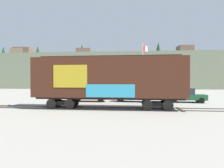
% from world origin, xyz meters
% --- Properties ---
extents(ground_plane, '(260.00, 260.00, 0.00)m').
position_xyz_m(ground_plane, '(0.00, 0.00, 0.00)').
color(ground_plane, gray).
extents(track, '(60.02, 3.08, 0.08)m').
position_xyz_m(track, '(0.44, 0.02, 0.04)').
color(track, '#4C4742').
rests_on(track, ground_plane).
extents(freight_car, '(13.64, 3.10, 4.88)m').
position_xyz_m(freight_car, '(1.42, -0.00, 2.78)').
color(freight_car, '#472316').
rests_on(freight_car, ground_plane).
extents(flagpole, '(0.91, 1.22, 8.33)m').
position_xyz_m(flagpole, '(5.54, 12.54, 5.32)').
color(flagpole, silver).
rests_on(flagpole, ground_plane).
extents(hillside, '(155.74, 37.98, 16.58)m').
position_xyz_m(hillside, '(-0.06, 60.01, 5.87)').
color(hillside, slate).
rests_on(hillside, ground_plane).
extents(parked_car_red, '(4.44, 1.92, 1.77)m').
position_xyz_m(parked_car_red, '(-1.70, 5.85, 0.88)').
color(parked_car_red, '#B21E1E').
rests_on(parked_car_red, ground_plane).
extents(parked_car_blue, '(4.61, 2.36, 1.55)m').
position_xyz_m(parked_car_blue, '(3.78, 6.11, 0.78)').
color(parked_car_blue, navy).
rests_on(parked_car_blue, ground_plane).
extents(parked_car_green, '(4.53, 2.18, 1.69)m').
position_xyz_m(parked_car_green, '(9.96, 5.93, 0.85)').
color(parked_car_green, '#1E5933').
rests_on(parked_car_green, ground_plane).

